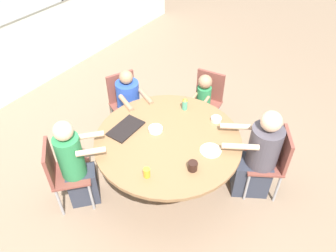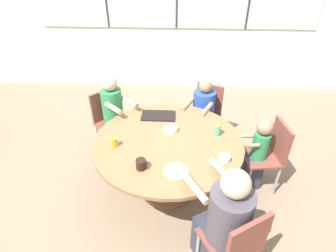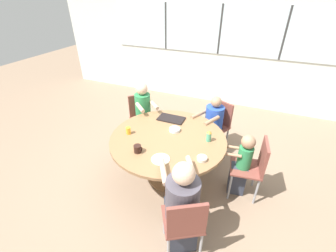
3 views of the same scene
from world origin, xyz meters
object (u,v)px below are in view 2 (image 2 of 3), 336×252
(chair_for_toddler, at_px, (270,151))
(juice_glass, at_px, (114,142))
(chair_for_woman_green_shirt, at_px, (237,243))
(person_man_teal_shirt, at_px, (115,120))
(chair_for_man_blue_shirt, at_px, (206,109))
(bowl_white_shallow, at_px, (224,158))
(bowl_cereal, at_px, (171,129))
(coffee_mug, at_px, (141,164))
(chair_for_man_teal_shirt, at_px, (109,117))
(person_woman_green_shirt, at_px, (223,227))
(person_man_blue_shirt, at_px, (202,119))
(person_toddler, at_px, (256,156))
(sippy_cup, at_px, (218,128))

(chair_for_toddler, bearing_deg, juice_glass, 91.92)
(chair_for_woman_green_shirt, distance_m, person_man_teal_shirt, 2.15)
(chair_for_man_blue_shirt, height_order, bowl_white_shallow, chair_for_man_blue_shirt)
(bowl_white_shallow, bearing_deg, juice_glass, 172.03)
(bowl_cereal, bearing_deg, chair_for_woman_green_shirt, -64.45)
(coffee_mug, relative_size, bowl_white_shallow, 0.84)
(chair_for_man_teal_shirt, bearing_deg, person_woman_green_shirt, 82.22)
(bowl_cereal, bearing_deg, chair_for_man_teal_shirt, 145.72)
(chair_for_man_teal_shirt, height_order, person_woman_green_shirt, person_woman_green_shirt)
(person_man_blue_shirt, distance_m, juice_glass, 1.46)
(person_man_blue_shirt, bearing_deg, chair_for_man_blue_shirt, -90.00)
(person_woman_green_shirt, distance_m, person_man_blue_shirt, 1.77)
(juice_glass, bearing_deg, chair_for_woman_green_shirt, -37.51)
(chair_for_woman_green_shirt, bearing_deg, person_toddler, 39.55)
(chair_for_man_teal_shirt, xyz_separation_m, person_toddler, (1.87, -0.65, -0.06))
(person_toddler, bearing_deg, bowl_white_shallow, 125.36)
(chair_for_woman_green_shirt, bearing_deg, bowl_white_shallow, 62.49)
(chair_for_man_blue_shirt, bearing_deg, bowl_cereal, 86.81)
(bowl_white_shallow, bearing_deg, chair_for_woman_green_shirt, -86.91)
(bowl_cereal, bearing_deg, person_toddler, -2.92)
(chair_for_man_blue_shirt, distance_m, bowl_white_shallow, 1.37)
(chair_for_man_teal_shirt, relative_size, sippy_cup, 5.43)
(sippy_cup, bearing_deg, person_man_blue_shirt, 97.87)
(person_woman_green_shirt, height_order, bowl_white_shallow, person_woman_green_shirt)
(person_woman_green_shirt, xyz_separation_m, person_toddler, (0.50, 0.99, -0.05))
(person_woman_green_shirt, bearing_deg, juice_glass, 114.70)
(chair_for_toddler, distance_m, bowl_cereal, 1.16)
(bowl_cereal, bearing_deg, person_woman_green_shirt, -65.19)
(person_man_blue_shirt, xyz_separation_m, sippy_cup, (0.11, -0.78, 0.37))
(chair_for_man_teal_shirt, bearing_deg, person_man_blue_shirt, 137.65)
(chair_for_toddler, bearing_deg, person_toddler, 90.00)
(person_woman_green_shirt, relative_size, person_toddler, 1.22)
(person_toddler, relative_size, bowl_cereal, 6.16)
(juice_glass, bearing_deg, bowl_white_shallow, -7.97)
(person_toddler, xyz_separation_m, bowl_cereal, (-0.98, 0.05, 0.31))
(chair_for_man_blue_shirt, xyz_separation_m, person_man_blue_shirt, (-0.07, -0.15, -0.07))
(chair_for_man_teal_shirt, height_order, juice_glass, chair_for_man_teal_shirt)
(chair_for_woman_green_shirt, height_order, chair_for_man_blue_shirt, same)
(person_woman_green_shirt, xyz_separation_m, bowl_white_shallow, (0.05, 0.57, 0.26))
(chair_for_man_teal_shirt, bearing_deg, bowl_white_shallow, 95.34)
(person_man_teal_shirt, relative_size, bowl_white_shallow, 9.78)
(chair_for_man_blue_shirt, height_order, chair_for_man_teal_shirt, same)
(bowl_white_shallow, bearing_deg, person_woman_green_shirt, -94.67)
(chair_for_woman_green_shirt, relative_size, person_man_teal_shirt, 0.75)
(chair_for_woman_green_shirt, height_order, chair_for_man_teal_shirt, same)
(person_woman_green_shirt, relative_size, coffee_mug, 11.65)
(person_woman_green_shirt, xyz_separation_m, coffee_mug, (-0.73, 0.42, 0.28))
(sippy_cup, bearing_deg, juice_glass, -166.53)
(chair_for_man_teal_shirt, relative_size, person_man_blue_shirt, 0.85)
(juice_glass, bearing_deg, sippy_cup, 13.47)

